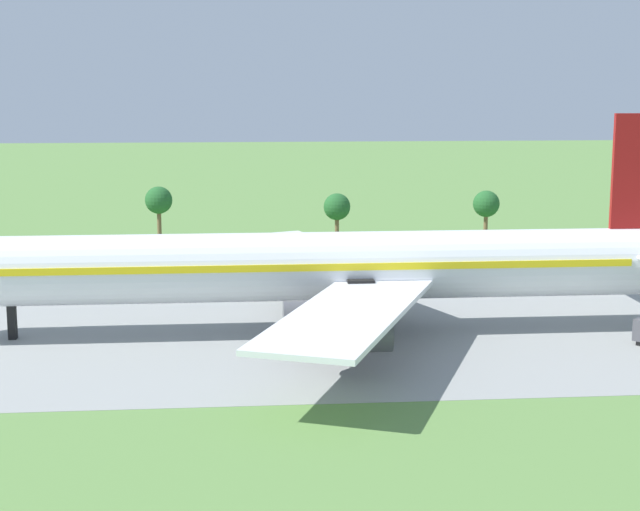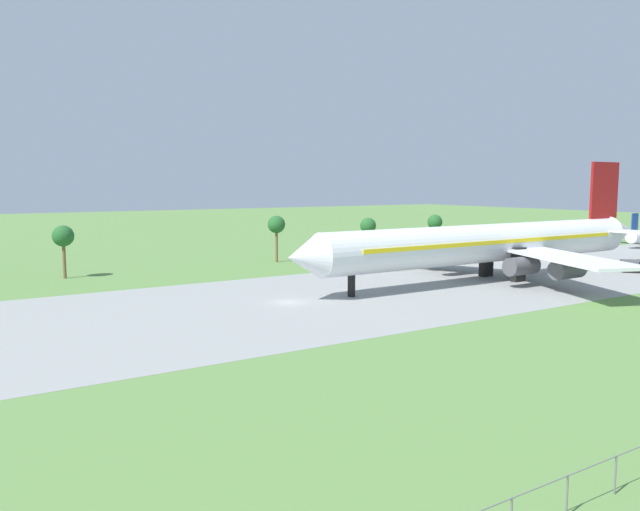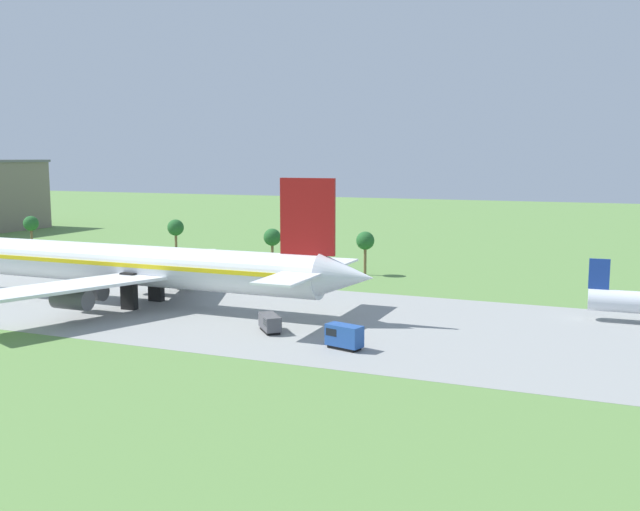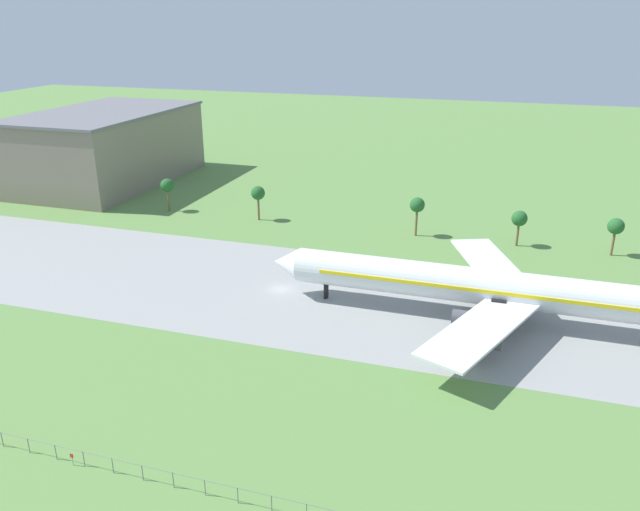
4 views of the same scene
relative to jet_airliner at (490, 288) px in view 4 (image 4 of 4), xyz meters
name	(u,v)px [view 4 (image 4 of 4)]	position (x,y,z in m)	size (l,w,h in m)	color
ground_plane	(281,289)	(-39.46, 1.26, -6.22)	(600.00, 600.00, 0.00)	#5B8442
taxiway_strip	(281,289)	(-39.46, 1.26, -6.21)	(320.00, 44.00, 0.02)	gray
jet_airliner	(490,288)	(0.00, 0.00, 0.00)	(79.66, 56.26, 20.18)	white
perimeter_fence	(112,463)	(-39.46, -53.74, -4.77)	(80.10, 0.10, 2.10)	slate
no_stopping_sign	(72,458)	(-44.89, -54.05, -5.17)	(0.44, 0.08, 1.68)	gray
terminal_building	(107,147)	(-121.78, 63.71, 4.98)	(36.72, 61.20, 22.37)	slate
palm_tree_row	(383,205)	(-27.79, 40.80, 0.76)	(115.22, 3.60, 9.58)	brown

